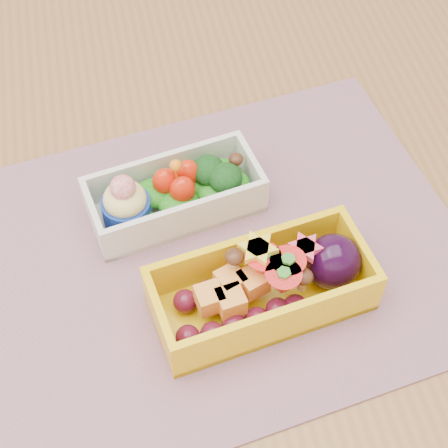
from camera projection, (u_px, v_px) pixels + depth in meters
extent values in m
cube|color=brown|center=(177.00, 241.00, 0.69)|extent=(1.20, 0.80, 0.04)
cube|color=#A47189|center=(217.00, 255.00, 0.65)|extent=(0.50, 0.41, 0.00)
cube|color=silver|center=(175.00, 195.00, 0.67)|extent=(0.17, 0.10, 0.04)
ellipsoid|color=green|center=(175.00, 199.00, 0.67)|extent=(0.16, 0.09, 0.02)
cylinder|color=navy|center=(127.00, 211.00, 0.66)|extent=(0.05, 0.05, 0.03)
sphere|color=red|center=(123.00, 188.00, 0.63)|extent=(0.02, 0.02, 0.02)
ellipsoid|color=red|center=(165.00, 182.00, 0.66)|extent=(0.02, 0.02, 0.03)
ellipsoid|color=red|center=(183.00, 190.00, 0.65)|extent=(0.02, 0.02, 0.03)
ellipsoid|color=red|center=(188.00, 173.00, 0.67)|extent=(0.02, 0.02, 0.03)
sphere|color=orange|center=(176.00, 165.00, 0.64)|extent=(0.01, 0.01, 0.01)
ellipsoid|color=black|center=(208.00, 170.00, 0.67)|extent=(0.03, 0.03, 0.03)
ellipsoid|color=black|center=(225.00, 178.00, 0.66)|extent=(0.03, 0.03, 0.03)
ellipsoid|color=#3F2111|center=(236.00, 159.00, 0.67)|extent=(0.01, 0.01, 0.01)
cube|color=yellow|center=(262.00, 289.00, 0.60)|extent=(0.20, 0.11, 0.05)
ellipsoid|color=#551024|center=(222.00, 312.00, 0.60)|extent=(0.11, 0.06, 0.02)
cube|color=orange|center=(230.00, 290.00, 0.59)|extent=(0.05, 0.05, 0.02)
cone|color=red|center=(262.00, 266.00, 0.59)|extent=(0.04, 0.04, 0.03)
cone|color=red|center=(287.00, 270.00, 0.59)|extent=(0.04, 0.04, 0.03)
cone|color=red|center=(282.00, 284.00, 0.58)|extent=(0.04, 0.04, 0.03)
cylinder|color=yellow|center=(258.00, 249.00, 0.58)|extent=(0.04, 0.04, 0.01)
cylinder|color=#E53F5B|center=(305.00, 248.00, 0.59)|extent=(0.03, 0.03, 0.01)
ellipsoid|color=#3F2111|center=(234.00, 268.00, 0.60)|extent=(0.02, 0.02, 0.01)
ellipsoid|color=#3F2111|center=(303.00, 282.00, 0.59)|extent=(0.02, 0.02, 0.01)
ellipsoid|color=black|center=(333.00, 262.00, 0.61)|extent=(0.05, 0.05, 0.05)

